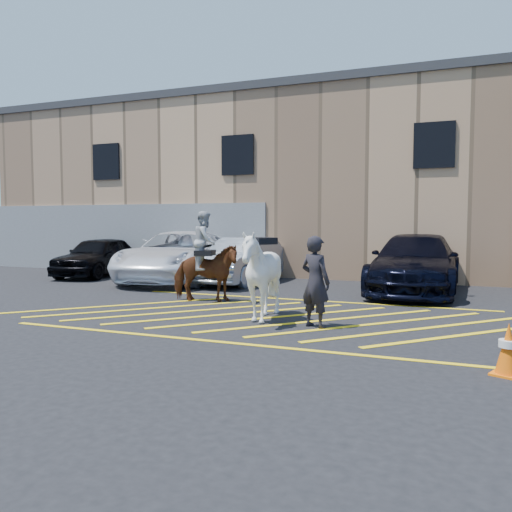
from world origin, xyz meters
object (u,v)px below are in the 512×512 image
(mounted_bay, at_px, (205,265))
(handler, at_px, (315,282))
(traffic_cone, at_px, (508,349))
(car_silver_sedan, at_px, (241,260))
(car_blue_suv, at_px, (416,263))
(saddled_white, at_px, (261,276))
(car_white_pickup, at_px, (180,256))
(car_black_suv, at_px, (98,256))

(mounted_bay, bearing_deg, handler, -30.82)
(traffic_cone, bearing_deg, car_silver_sedan, 131.73)
(car_blue_suv, bearing_deg, saddled_white, -113.57)
(car_blue_suv, height_order, handler, handler)
(car_white_pickup, height_order, traffic_cone, car_white_pickup)
(car_white_pickup, xyz_separation_m, mounted_bay, (2.97, -3.91, 0.08))
(car_silver_sedan, height_order, saddled_white, saddled_white)
(car_silver_sedan, height_order, traffic_cone, car_silver_sedan)
(car_black_suv, bearing_deg, car_silver_sedan, -7.84)
(car_black_suv, height_order, car_silver_sedan, car_silver_sedan)
(car_blue_suv, height_order, traffic_cone, car_blue_suv)
(car_black_suv, distance_m, traffic_cone, 15.73)
(car_blue_suv, relative_size, handler, 3.23)
(mounted_bay, bearing_deg, saddled_white, -39.30)
(handler, bearing_deg, car_white_pickup, -18.23)
(car_blue_suv, xyz_separation_m, saddled_white, (-2.80, -5.77, 0.10))
(car_white_pickup, bearing_deg, handler, -49.61)
(mounted_bay, relative_size, saddled_white, 1.03)
(car_white_pickup, relative_size, car_blue_suv, 1.07)
(saddled_white, bearing_deg, car_black_suv, 146.20)
(car_silver_sedan, height_order, car_blue_suv, car_blue_suv)
(car_black_suv, relative_size, saddled_white, 1.93)
(saddled_white, xyz_separation_m, traffic_cone, (4.45, -2.33, -0.59))
(saddled_white, bearing_deg, handler, -10.85)
(saddled_white, distance_m, traffic_cone, 5.06)
(car_blue_suv, relative_size, mounted_bay, 2.48)
(car_black_suv, relative_size, handler, 2.44)
(car_blue_suv, xyz_separation_m, traffic_cone, (1.65, -8.09, -0.49))
(car_blue_suv, bearing_deg, car_black_suv, -178.66)
(car_white_pickup, xyz_separation_m, traffic_cone, (9.66, -8.08, -0.51))
(car_silver_sedan, distance_m, car_blue_suv, 5.70)
(car_silver_sedan, distance_m, handler, 7.41)
(car_silver_sedan, bearing_deg, traffic_cone, -45.38)
(saddled_white, relative_size, traffic_cone, 3.16)
(saddled_white, bearing_deg, mounted_bay, 140.70)
(car_blue_suv, distance_m, mounted_bay, 6.39)
(car_blue_suv, relative_size, saddled_white, 2.55)
(car_white_pickup, relative_size, mounted_bay, 2.66)
(car_silver_sedan, height_order, mounted_bay, mounted_bay)
(car_white_pickup, relative_size, traffic_cone, 8.64)
(handler, distance_m, traffic_cone, 3.88)
(car_black_suv, relative_size, car_silver_sedan, 0.95)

